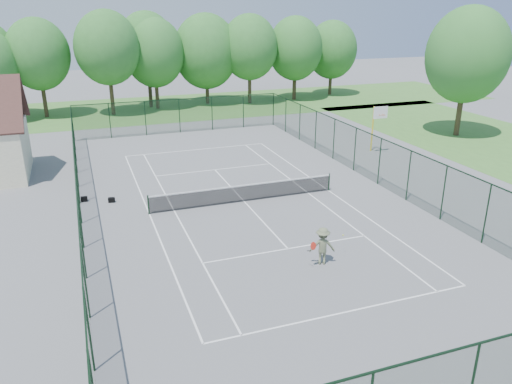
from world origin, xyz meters
TOP-DOWN VIEW (x-y plane):
  - ground at (0.00, 0.00)m, footprint 140.00×140.00m
  - grass_far at (0.00, 30.00)m, footprint 80.00×16.00m
  - grass_side at (24.00, 4.00)m, footprint 14.00×40.00m
  - court_lines at (0.00, 0.00)m, footprint 11.05×23.85m
  - tennis_net at (0.00, 0.00)m, footprint 11.08×0.08m
  - fence_enclosure at (0.00, 0.00)m, footprint 18.05×36.05m
  - tree_line_far at (0.00, 30.00)m, footprint 39.40×6.40m
  - basketball_goal at (12.84, 6.43)m, footprint 1.20×1.43m
  - tree_side at (22.68, 8.75)m, footprint 6.85×6.85m
  - sports_bag_a at (-8.76, 3.20)m, footprint 0.38×0.24m
  - sports_bag_b at (-7.27, 2.53)m, footprint 0.40×0.30m
  - tennis_player at (0.84, -8.20)m, footprint 2.14×0.96m

SIDE VIEW (x-z plane):
  - ground at x=0.00m, z-range 0.00..0.00m
  - court_lines at x=0.00m, z-range 0.00..0.01m
  - grass_far at x=0.00m, z-range 0.00..0.01m
  - grass_side at x=24.00m, z-range 0.00..0.01m
  - sports_bag_b at x=-7.27m, z-range 0.00..0.28m
  - sports_bag_a at x=-8.76m, z-range 0.00..0.29m
  - tennis_net at x=0.00m, z-range 0.03..1.13m
  - tennis_player at x=0.84m, z-range 0.00..1.71m
  - fence_enclosure at x=0.00m, z-range 0.05..3.07m
  - basketball_goal at x=12.84m, z-range 0.74..4.39m
  - tree_line_far at x=0.00m, z-range 1.14..10.84m
  - tree_side at x=22.68m, z-range 1.41..12.26m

